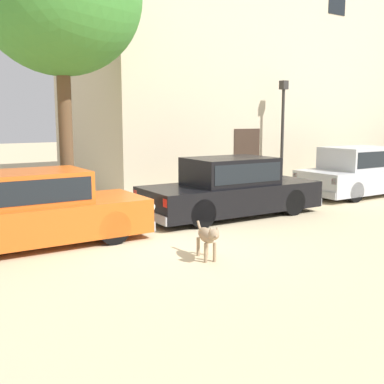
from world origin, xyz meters
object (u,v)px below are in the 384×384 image
(parked_sedan_nearest, at_px, (36,209))
(street_lamp, at_px, (283,121))
(parked_sedan_second, at_px, (231,187))
(stray_dog_spotted, at_px, (208,236))
(parked_sedan_third, at_px, (361,171))

(parked_sedan_nearest, height_order, street_lamp, street_lamp)
(parked_sedan_second, height_order, stray_dog_spotted, parked_sedan_second)
(parked_sedan_nearest, relative_size, stray_dog_spotted, 4.38)
(parked_sedan_third, bearing_deg, street_lamp, 133.16)
(parked_sedan_second, distance_m, parked_sedan_third, 5.50)
(parked_sedan_second, distance_m, stray_dog_spotted, 3.86)
(street_lamp, bearing_deg, parked_sedan_third, -48.55)
(parked_sedan_nearest, relative_size, parked_sedan_second, 0.92)
(parked_sedan_second, xyz_separation_m, street_lamp, (3.83, 2.08, 1.62))
(stray_dog_spotted, relative_size, street_lamp, 0.28)
(parked_sedan_nearest, distance_m, stray_dog_spotted, 3.45)
(parked_sedan_nearest, distance_m, parked_sedan_second, 4.88)
(parked_sedan_third, height_order, street_lamp, street_lamp)
(parked_sedan_second, bearing_deg, parked_sedan_third, 4.80)
(parked_sedan_nearest, xyz_separation_m, stray_dog_spotted, (2.17, -2.66, -0.29))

